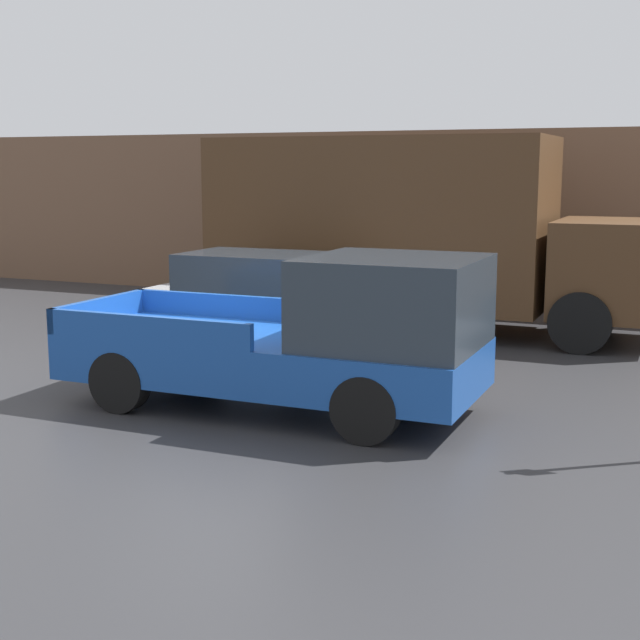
# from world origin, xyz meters

# --- Properties ---
(ground_plane) EXTENTS (60.00, 60.00, 0.00)m
(ground_plane) POSITION_xyz_m (0.00, 0.00, 0.00)
(ground_plane) COLOR #2D2D30
(building_wall) EXTENTS (28.00, 0.15, 3.88)m
(building_wall) POSITION_xyz_m (0.00, 9.34, 1.94)
(building_wall) COLOR brown
(building_wall) RESTS_ON ground
(pickup_truck) EXTENTS (5.33, 2.12, 2.02)m
(pickup_truck) POSITION_xyz_m (1.58, -0.10, 0.95)
(pickup_truck) COLOR #194799
(pickup_truck) RESTS_ON ground
(car) EXTENTS (4.42, 1.88, 1.66)m
(car) POSITION_xyz_m (-0.85, 3.07, 0.83)
(car) COLOR #B7BABF
(car) RESTS_ON ground
(delivery_truck) EXTENTS (8.37, 2.60, 3.62)m
(delivery_truck) POSITION_xyz_m (0.86, 6.14, 1.93)
(delivery_truck) COLOR #472D19
(delivery_truck) RESTS_ON ground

